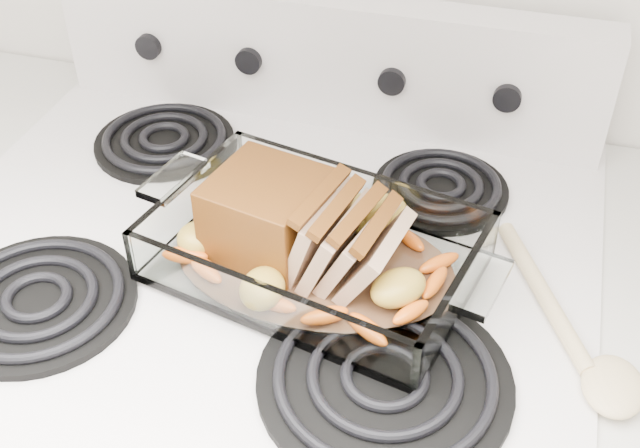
# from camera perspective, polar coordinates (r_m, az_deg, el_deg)

# --- Properties ---
(baking_dish) EXTENTS (0.34, 0.22, 0.07)m
(baking_dish) POSITION_cam_1_polar(r_m,az_deg,el_deg) (0.88, -0.37, -2.29)
(baking_dish) COLOR white
(baking_dish) RESTS_ON electric_range
(pork_roast) EXTENTS (0.21, 0.11, 0.09)m
(pork_roast) POSITION_cam_1_polar(r_m,az_deg,el_deg) (0.87, -2.31, -0.20)
(pork_roast) COLOR brown
(pork_roast) RESTS_ON baking_dish
(roast_vegetables) EXTENTS (0.32, 0.17, 0.04)m
(roast_vegetables) POSITION_cam_1_polar(r_m,az_deg,el_deg) (0.90, 0.01, -0.56)
(roast_vegetables) COLOR #CF4A0E
(roast_vegetables) RESTS_ON baking_dish
(wooden_spoon) EXTENTS (0.16, 0.25, 0.02)m
(wooden_spoon) POSITION_cam_1_polar(r_m,az_deg,el_deg) (0.86, 18.06, -8.08)
(wooden_spoon) COLOR beige
(wooden_spoon) RESTS_ON electric_range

